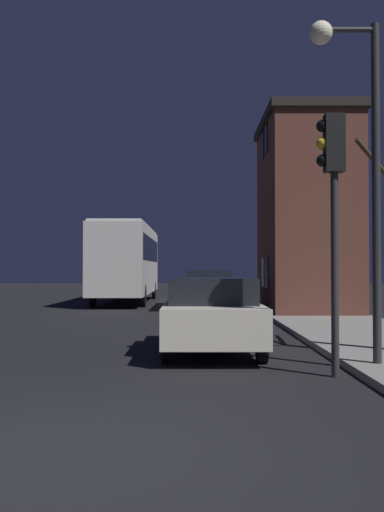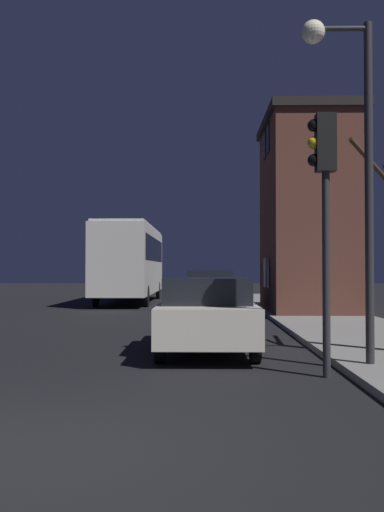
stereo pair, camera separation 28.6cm
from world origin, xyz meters
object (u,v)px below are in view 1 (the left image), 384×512
at_px(bus, 127,258).
at_px(car_mid_lane, 208,292).
at_px(traffic_light, 333,188).
at_px(car_near_lane, 212,313).
at_px(streetlamp, 357,132).

xyz_separation_m(bus, car_mid_lane, (3.82, -7.45, -1.40)).
xyz_separation_m(traffic_light, car_near_lane, (-1.78, 2.67, -2.15)).
bearing_deg(car_near_lane, streetlamp, -42.45).
bearing_deg(car_mid_lane, bus, 117.14).
bearing_deg(traffic_light, streetlamp, 45.37).
height_order(traffic_light, bus, traffic_light).
distance_m(traffic_light, bus, 20.22).
distance_m(car_near_lane, car_mid_lane, 9.35).
height_order(bus, car_near_lane, bus).
bearing_deg(bus, traffic_light, -74.48).
distance_m(streetlamp, traffic_light, 1.26).
bearing_deg(bus, car_near_lane, -77.82).
bearing_deg(bus, streetlamp, -72.56).
distance_m(bus, car_near_lane, 17.25).
xyz_separation_m(streetlamp, bus, (-5.95, 18.92, -1.71)).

